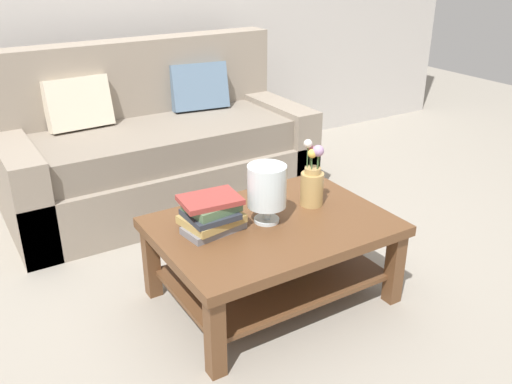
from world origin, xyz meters
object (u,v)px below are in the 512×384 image
couch (157,150)px  book_stack_main (212,214)px  glass_hurricane_vase (267,188)px  coffee_table (273,243)px  flower_pitcher (312,182)px

couch → book_stack_main: couch is taller
glass_hurricane_vase → book_stack_main: bearing=167.4°
couch → glass_hurricane_vase: bearing=-90.1°
coffee_table → flower_pitcher: (0.27, 0.06, 0.25)m
coffee_table → glass_hurricane_vase: 0.30m
couch → flower_pitcher: bearing=-77.7°
coffee_table → flower_pitcher: size_ratio=3.19×
couch → glass_hurricane_vase: couch is taller
coffee_table → flower_pitcher: bearing=12.3°
couch → glass_hurricane_vase: size_ratio=7.02×
couch → flower_pitcher: size_ratio=5.77×
flower_pitcher → glass_hurricane_vase: bearing=-172.7°
coffee_table → book_stack_main: 0.36m
book_stack_main → glass_hurricane_vase: 0.29m
book_stack_main → couch: bearing=78.6°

